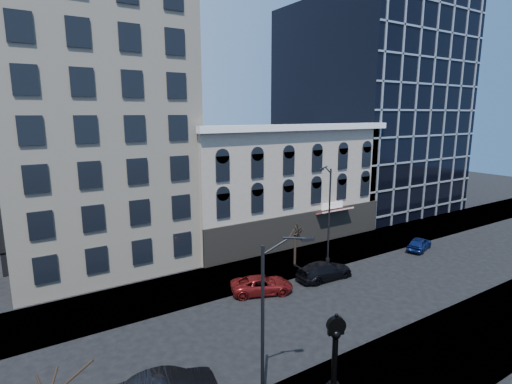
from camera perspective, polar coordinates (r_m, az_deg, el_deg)
ground at (r=27.15m, az=1.06°, el=-18.71°), size 160.00×160.00×0.00m
sidewalk_far at (r=33.35m, az=-6.78°, el=-12.72°), size 160.00×6.00×0.12m
cream_tower at (r=39.49m, az=-23.42°, el=18.74°), size 15.90×15.40×42.50m
victorian_row at (r=44.08m, az=2.60°, el=1.34°), size 22.60×11.19×12.50m
glass_office at (r=60.59m, az=15.74°, el=11.23°), size 20.00×20.15×28.00m
street_clock at (r=21.02m, az=11.18°, el=-22.25°), size 0.96×0.96×4.22m
street_lamp_near at (r=17.04m, az=3.10°, el=-12.73°), size 2.12×1.04×8.63m
street_lamp_far at (r=35.17m, az=10.09°, el=0.36°), size 2.25×1.11×9.15m
bare_tree_near at (r=15.94m, az=-25.60°, el=-23.54°), size 3.56×3.56×6.11m
bare_tree_far at (r=35.74m, az=5.65°, el=-5.12°), size 2.64×2.64×4.53m
car_far_a at (r=31.28m, az=0.85°, el=-13.12°), size 5.22×3.76×1.32m
car_far_b at (r=34.17m, az=9.74°, el=-10.98°), size 5.12×2.28×1.46m
car_far_c at (r=43.61m, az=22.29°, el=-6.84°), size 4.18×2.73×1.32m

